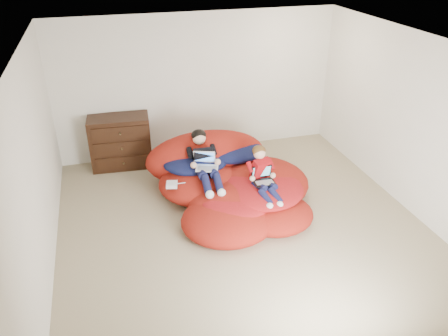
{
  "coord_description": "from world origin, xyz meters",
  "views": [
    {
      "loc": [
        -1.63,
        -4.8,
        3.67
      ],
      "look_at": [
        -0.13,
        0.41,
        0.7
      ],
      "focal_mm": 35.0,
      "sensor_mm": 36.0,
      "label": 1
    }
  ],
  "objects_px": {
    "dresser": "(121,142)",
    "laptop_white": "(206,163)",
    "younger_boy": "(263,173)",
    "older_boy": "(204,159)",
    "laptop_black": "(263,178)",
    "beanbag_pile": "(230,183)"
  },
  "relations": [
    {
      "from": "beanbag_pile",
      "to": "laptop_black",
      "type": "xyz_separation_m",
      "value": [
        0.36,
        -0.44,
        0.28
      ]
    },
    {
      "from": "dresser",
      "to": "older_boy",
      "type": "xyz_separation_m",
      "value": [
        1.15,
        -1.36,
        0.19
      ]
    },
    {
      "from": "beanbag_pile",
      "to": "laptop_white",
      "type": "xyz_separation_m",
      "value": [
        -0.36,
        0.08,
        0.36
      ]
    },
    {
      "from": "beanbag_pile",
      "to": "dresser",
      "type": "bearing_deg",
      "value": 134.25
    },
    {
      "from": "older_boy",
      "to": "laptop_black",
      "type": "bearing_deg",
      "value": -41.3
    },
    {
      "from": "laptop_white",
      "to": "younger_boy",
      "type": "bearing_deg",
      "value": -35.02
    },
    {
      "from": "dresser",
      "to": "younger_boy",
      "type": "xyz_separation_m",
      "value": [
        1.86,
        -1.97,
        0.16
      ]
    },
    {
      "from": "beanbag_pile",
      "to": "younger_boy",
      "type": "relative_size",
      "value": 3.01
    },
    {
      "from": "older_boy",
      "to": "laptop_white",
      "type": "distance_m",
      "value": 0.11
    },
    {
      "from": "dresser",
      "to": "laptop_white",
      "type": "height_order",
      "value": "dresser"
    },
    {
      "from": "beanbag_pile",
      "to": "laptop_black",
      "type": "relative_size",
      "value": 8.17
    },
    {
      "from": "older_boy",
      "to": "laptop_white",
      "type": "relative_size",
      "value": 2.85
    },
    {
      "from": "dresser",
      "to": "laptop_black",
      "type": "bearing_deg",
      "value": -46.81
    },
    {
      "from": "beanbag_pile",
      "to": "older_boy",
      "type": "distance_m",
      "value": 0.55
    },
    {
      "from": "beanbag_pile",
      "to": "older_boy",
      "type": "relative_size",
      "value": 2.14
    },
    {
      "from": "older_boy",
      "to": "dresser",
      "type": "bearing_deg",
      "value": 130.26
    },
    {
      "from": "younger_boy",
      "to": "laptop_black",
      "type": "relative_size",
      "value": 2.72
    },
    {
      "from": "dresser",
      "to": "older_boy",
      "type": "distance_m",
      "value": 1.79
    },
    {
      "from": "dresser",
      "to": "beanbag_pile",
      "type": "height_order",
      "value": "dresser"
    },
    {
      "from": "beanbag_pile",
      "to": "laptop_black",
      "type": "height_order",
      "value": "beanbag_pile"
    },
    {
      "from": "older_boy",
      "to": "laptop_black",
      "type": "distance_m",
      "value": 0.95
    },
    {
      "from": "dresser",
      "to": "laptop_white",
      "type": "relative_size",
      "value": 2.58
    }
  ]
}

